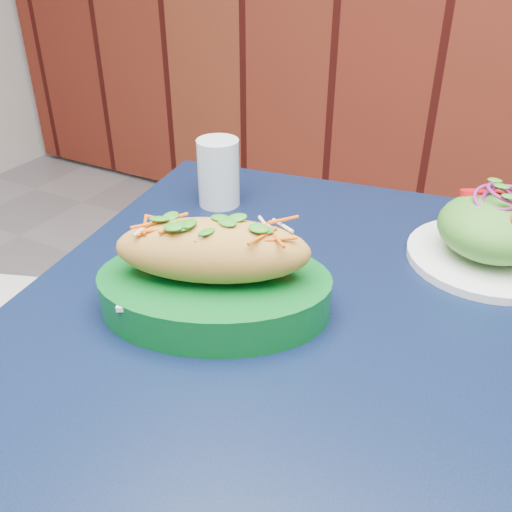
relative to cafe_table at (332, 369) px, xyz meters
The scene contains 4 objects.
cafe_table is the anchor object (origin of this frame).
banh_mi_basket 0.20m from the cafe_table, 155.70° to the right, with size 0.34×0.29×0.13m.
salad_plate 0.29m from the cafe_table, 58.59° to the left, with size 0.22×0.22×0.11m.
water_glass 0.38m from the cafe_table, 146.09° to the left, with size 0.07×0.07×0.11m, color silver.
Camera 1 is at (0.03, 0.89, 1.17)m, focal length 40.00 mm.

